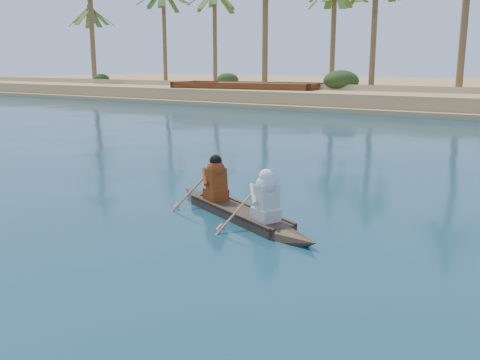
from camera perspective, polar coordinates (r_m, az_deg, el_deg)
The scene contains 3 objects.
ground at distance 14.21m, azimuth 10.76°, elevation -1.78°, with size 160.00×160.00×0.00m, color #0A3045.
canoe at distance 12.04m, azimuth -0.10°, elevation -2.72°, with size 5.18×2.89×1.48m.
barge_left at distance 47.08m, azimuth 0.71°, elevation 9.09°, with size 13.34×5.92×2.15m.
Camera 1 is at (5.11, -12.82, 3.41)m, focal length 40.00 mm.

